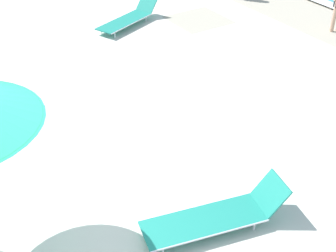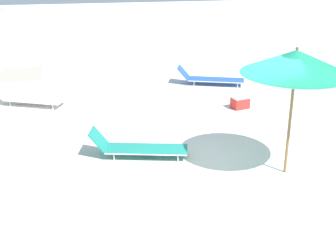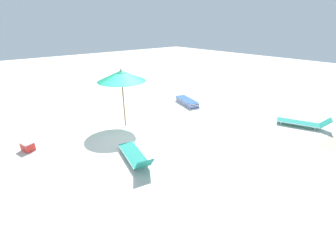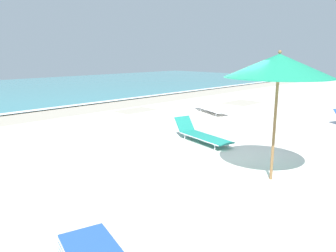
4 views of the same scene
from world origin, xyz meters
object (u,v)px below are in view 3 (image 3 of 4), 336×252
at_px(lounger_stack, 187,102).
at_px(sun_lounger_beside_umbrella, 135,156).
at_px(beach_umbrella, 121,76).
at_px(sun_lounger_near_water_right, 303,122).
at_px(cooler_box, 28,146).

relative_size(lounger_stack, sun_lounger_beside_umbrella, 0.89).
bearing_deg(sun_lounger_beside_umbrella, lounger_stack, -137.97).
bearing_deg(beach_umbrella, sun_lounger_near_water_right, 138.28).
xyz_separation_m(beach_umbrella, sun_lounger_beside_umbrella, (1.35, 2.99, -2.16)).
distance_m(sun_lounger_beside_umbrella, cooler_box, 4.34).
height_order(sun_lounger_beside_umbrella, cooler_box, sun_lounger_beside_umbrella).
xyz_separation_m(lounger_stack, sun_lounger_beside_umbrella, (5.79, 3.22, 0.05)).
relative_size(lounger_stack, cooler_box, 3.48).
bearing_deg(sun_lounger_beside_umbrella, sun_lounger_near_water_right, 173.83).
distance_m(lounger_stack, sun_lounger_beside_umbrella, 6.63).
height_order(lounger_stack, cooler_box, cooler_box).
distance_m(beach_umbrella, sun_lounger_beside_umbrella, 3.93).
bearing_deg(cooler_box, sun_lounger_beside_umbrella, 23.20).
bearing_deg(cooler_box, lounger_stack, 72.94).
height_order(sun_lounger_beside_umbrella, sun_lounger_near_water_right, sun_lounger_beside_umbrella).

